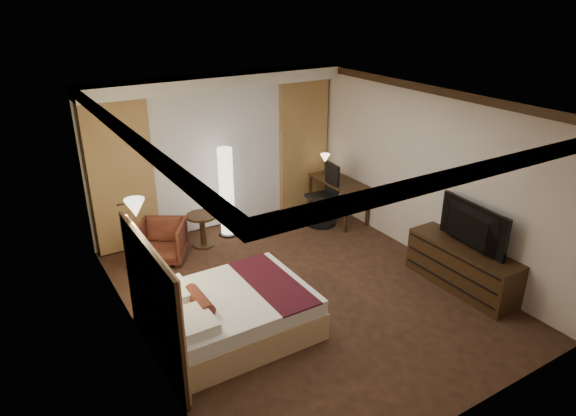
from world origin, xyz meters
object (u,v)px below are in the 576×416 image
armchair (162,240)px  floor_lamp (227,192)px  office_chair (322,195)px  side_table (203,230)px  television (467,225)px  dresser (462,267)px  bed (233,314)px  desk (338,199)px

armchair → floor_lamp: bearing=44.4°
floor_lamp → office_chair: size_ratio=1.40×
side_table → television: television is taller
side_table → dresser: size_ratio=0.33×
bed → side_table: bearing=75.5°
armchair → office_chair: (2.90, -0.20, 0.21)m
desk → television: (0.02, -2.86, 0.62)m
armchair → floor_lamp: size_ratio=0.45×
office_chair → dresser: size_ratio=0.67×
bed → floor_lamp: 2.86m
side_table → television: size_ratio=0.47×
floor_lamp → desk: floor_lamp is taller
side_table → floor_lamp: bearing=15.8°
office_chair → side_table: bearing=176.5°
bed → side_table: side_table is taller
armchair → television: television is taller
desk → floor_lamp: bearing=167.7°
armchair → television: size_ratio=0.60×
bed → dresser: dresser is taller
side_table → floor_lamp: floor_lamp is taller
armchair → dresser: bearing=-10.3°
side_table → television: (2.60, -3.16, 0.71)m
desk → dresser: size_ratio=0.72×
floor_lamp → office_chair: bearing=-16.9°
desk → television: 2.93m
floor_lamp → desk: 2.13m
dresser → bed: bearing=167.1°
armchair → desk: desk is taller
office_chair → dresser: bearing=-75.1°
armchair → side_table: bearing=42.3°
dresser → television: 0.67m
office_chair → desk: bearing=12.4°
armchair → side_table: size_ratio=1.27×
armchair → television: (3.34, -3.02, 0.64)m
armchair → office_chair: 2.92m
armchair → desk: (3.32, -0.15, 0.02)m
bed → television: television is taller
bed → floor_lamp: floor_lamp is taller
floor_lamp → television: (2.06, -3.31, 0.20)m
side_table → office_chair: (2.16, -0.34, 0.29)m
side_table → dresser: dresser is taller
armchair → side_table: armchair is taller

